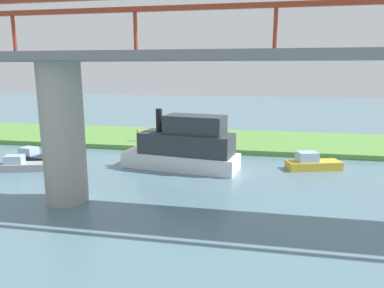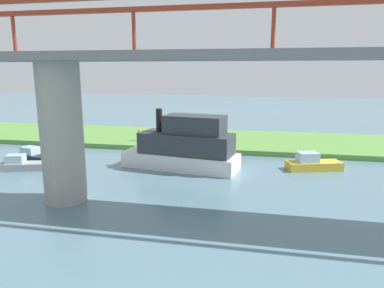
{
  "view_description": "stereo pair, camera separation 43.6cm",
  "coord_description": "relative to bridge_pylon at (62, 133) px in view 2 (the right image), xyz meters",
  "views": [
    {
      "loc": [
        -7.61,
        34.51,
        8.32
      ],
      "look_at": [
        -1.96,
        5.0,
        2.0
      ],
      "focal_mm": 33.27,
      "sensor_mm": 36.0,
      "label": 1
    },
    {
      "loc": [
        -8.04,
        34.43,
        8.32
      ],
      "look_at": [
        -1.96,
        5.0,
        2.0
      ],
      "focal_mm": 33.27,
      "sensor_mm": 36.0,
      "label": 2
    }
  ],
  "objects": [
    {
      "name": "motorboat_red",
      "position": [
        7.65,
        -5.74,
        -3.93
      ],
      "size": [
        4.15,
        2.43,
        1.31
      ],
      "color": "#99999E",
      "rests_on": "ground"
    },
    {
      "name": "bridge_span",
      "position": [
        0.0,
        -0.02,
        4.9
      ],
      "size": [
        59.23,
        4.3,
        3.25
      ],
      "color": "slate",
      "rests_on": "bridge_pylon"
    },
    {
      "name": "mooring_post",
      "position": [
        -4.13,
        -15.64,
        -3.52
      ],
      "size": [
        0.2,
        0.2,
        0.75
      ],
      "primitive_type": "cylinder",
      "color": "brown",
      "rests_on": "grassy_bank"
    },
    {
      "name": "person_on_bank",
      "position": [
        1.23,
        -17.21,
        -3.2
      ],
      "size": [
        0.4,
        0.4,
        1.39
      ],
      "color": "#2D334C",
      "rests_on": "grassy_bank"
    },
    {
      "name": "grassy_bank",
      "position": [
        -4.34,
        -20.7,
        -4.15
      ],
      "size": [
        80.0,
        12.0,
        0.5
      ],
      "primitive_type": "cube",
      "color": "#5B9342",
      "rests_on": "ground"
    },
    {
      "name": "skiff_small",
      "position": [
        8.4,
        -8.53,
        -3.93
      ],
      "size": [
        4.18,
        2.27,
        1.32
      ],
      "color": "#1E232D",
      "rests_on": "ground"
    },
    {
      "name": "houseboat_blue",
      "position": [
        -16.47,
        -10.75,
        -3.86
      ],
      "size": [
        4.8,
        2.86,
        1.51
      ],
      "color": "gold",
      "rests_on": "ground"
    },
    {
      "name": "bridge_pylon",
      "position": [
        0.0,
        0.0,
        0.0
      ],
      "size": [
        2.62,
        2.62,
        8.8
      ],
      "primitive_type": "cylinder",
      "color": "#9E998E",
      "rests_on": "ground"
    },
    {
      "name": "pontoon_yellow",
      "position": [
        -5.76,
        -9.04,
        -2.54
      ],
      "size": [
        10.25,
        4.81,
        5.03
      ],
      "color": "white",
      "rests_on": "ground"
    },
    {
      "name": "ground_plane",
      "position": [
        -4.34,
        -14.7,
        -4.4
      ],
      "size": [
        160.0,
        160.0,
        0.0
      ],
      "primitive_type": "plane",
      "color": "slate"
    }
  ]
}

